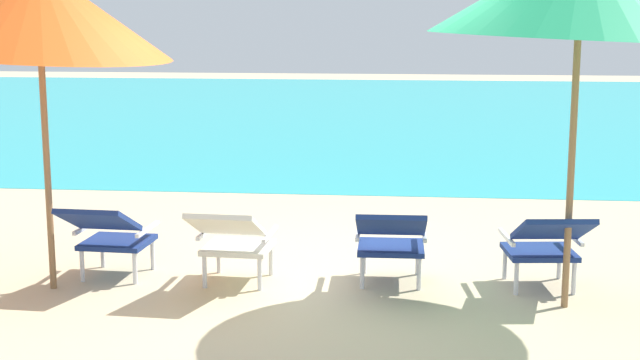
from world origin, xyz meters
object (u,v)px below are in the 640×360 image
beach_umbrella_left (38,10)px  lounge_chair_near_right (391,238)px  lounge_chair_near_left (233,237)px  lounge_chair_far_right (546,242)px  lounge_chair_far_left (109,232)px

beach_umbrella_left → lounge_chair_near_right: bearing=6.0°
lounge_chair_near_left → beach_umbrella_left: size_ratio=0.36×
lounge_chair_near_left → lounge_chair_far_right: bearing=2.4°
lounge_chair_far_left → lounge_chair_near_left: 1.01m
lounge_chair_far_left → beach_umbrella_left: size_ratio=0.36×
lounge_chair_near_left → lounge_chair_near_right: same height
lounge_chair_far_left → lounge_chair_near_right: same height
beach_umbrella_left → lounge_chair_far_left: bearing=29.8°
lounge_chair_far_left → lounge_chair_far_right: bearing=0.6°
lounge_chair_far_right → beach_umbrella_left: size_ratio=0.37×
lounge_chair_far_left → beach_umbrella_left: (-0.39, -0.22, 1.73)m
lounge_chair_near_right → lounge_chair_far_right: bearing=-0.8°
lounge_chair_near_left → lounge_chair_far_right: same height
lounge_chair_far_right → beach_umbrella_left: 4.18m
lounge_chair_far_left → lounge_chair_near_right: bearing=1.4°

